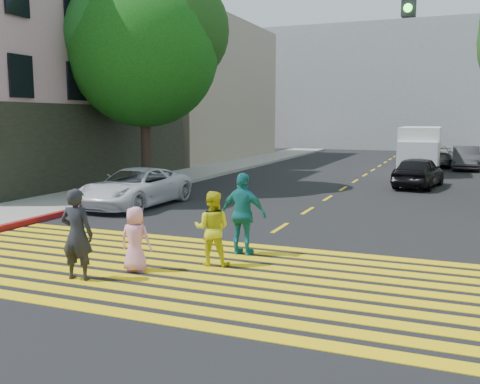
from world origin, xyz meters
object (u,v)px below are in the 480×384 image
Objects in this scene: pedestrian_extra at (243,214)px; white_sedan at (135,187)px; pedestrian_child at (135,239)px; dark_car_parked at (466,158)px; white_van at (420,152)px; pedestrian_man at (77,234)px; tree_left at (146,44)px; dark_car_near at (419,172)px; pedestrian_woman at (212,228)px; silver_car at (436,156)px.

pedestrian_extra is 7.65m from white_sedan.
pedestrian_child is 26.29m from dark_car_parked.
white_van is at bearing -93.54° from pedestrian_extra.
white_sedan is (-3.72, 7.71, -0.22)m from pedestrian_man.
tree_left is at bearing -65.92° from pedestrian_child.
pedestrian_woman is at bearing 87.16° from dark_car_near.
dark_car_near reaches higher than pedestrian_child.
pedestrian_man is 2.68m from pedestrian_woman.
white_van reaches higher than pedestrian_child.
pedestrian_child is 8.13m from white_sedan.
pedestrian_man reaches higher than white_sedan.
white_sedan is 1.16× the size of dark_car_near.
white_sedan is 17.43m from white_van.
tree_left is 20.09m from dark_car_parked.
silver_car is at bearing -93.64° from pedestrian_extra.
silver_car is at bearing 55.41° from tree_left.
pedestrian_man is at bearing 45.67° from pedestrian_child.
pedestrian_child is 0.71× the size of pedestrian_extra.
pedestrian_woman is at bearing 80.40° from silver_car.
dark_car_parked reaches higher than pedestrian_child.
pedestrian_extra is at bearing -133.45° from pedestrian_child.
white_van is at bearing -110.87° from pedestrian_woman.
white_van reaches higher than pedestrian_woman.
dark_car_parked is at bearing -98.24° from pedestrian_extra.
silver_car is 0.84× the size of white_van.
white_sedan is 22.52m from silver_car.
pedestrian_man is at bearing 82.22° from dark_car_near.
white_sedan is (-5.65, 5.85, -0.12)m from pedestrian_woman.
silver_car is 5.41m from white_van.
white_van is at bearing -77.66° from dark_car_near.
dark_car_near is (8.79, 8.97, 0.03)m from white_sedan.
pedestrian_extra is 14.09m from dark_car_near.
pedestrian_extra is at bearing -135.25° from pedestrian_man.
white_van is at bearing 62.59° from white_sedan.
pedestrian_child is at bearing -104.89° from dark_car_parked.
pedestrian_woman reaches higher than silver_car.
white_van reaches higher than pedestrian_man.
tree_left is at bearing -132.69° from dark_car_parked.
dark_car_near is (4.37, 15.79, 0.04)m from pedestrian_child.
pedestrian_child is at bearing -135.85° from pedestrian_man.
pedestrian_woman reaches higher than dark_car_parked.
pedestrian_extra reaches higher than pedestrian_child.
pedestrian_woman is 0.38× the size of dark_car_near.
dark_car_parked is at bearing 54.37° from white_van.
dark_car_near is at bearing -98.12° from pedestrian_extra.
pedestrian_child is at bearing 56.36° from pedestrian_extra.
pedestrian_woman is 26.66m from silver_car.
white_van is (10.52, 10.95, -4.93)m from tree_left.
white_van is at bearing 46.15° from tree_left.
white_sedan is at bearing -119.50° from white_van.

